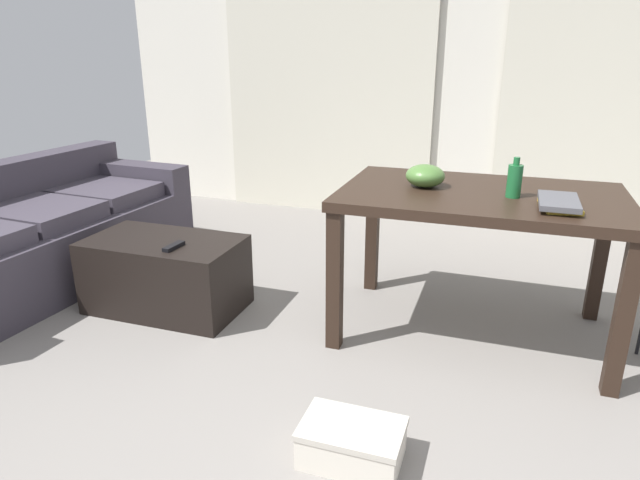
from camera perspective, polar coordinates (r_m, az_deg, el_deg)
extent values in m
plane|color=gray|center=(3.03, 9.76, -9.15)|extent=(8.36, 8.36, 0.00)
cube|color=silver|center=(4.81, 15.23, 17.61)|extent=(6.17, 0.10, 2.69)
cube|color=beige|center=(4.96, 0.69, 16.44)|extent=(1.85, 0.03, 2.37)
cube|color=beige|center=(4.78, 29.62, 13.94)|extent=(1.85, 0.03, 2.37)
cube|color=#38333D|center=(3.93, -26.84, -1.03)|extent=(1.00, 2.11, 0.41)
cube|color=#38333D|center=(4.48, -18.57, 6.33)|extent=(0.88, 0.25, 0.19)
cube|color=#3E3944|center=(4.18, -21.31, 4.55)|extent=(0.66, 0.56, 0.10)
cube|color=#3E3944|center=(3.82, -26.92, 2.46)|extent=(0.66, 0.56, 0.10)
cube|color=black|center=(3.27, -15.57, -3.40)|extent=(0.85, 0.49, 0.41)
cube|color=black|center=(2.83, 16.25, 4.28)|extent=(1.36, 0.86, 0.05)
cube|color=black|center=(2.69, 1.53, -4.23)|extent=(0.07, 0.07, 0.71)
cube|color=black|center=(2.64, 28.70, -7.23)|extent=(0.07, 0.07, 0.71)
cube|color=black|center=(3.38, 5.41, 0.64)|extent=(0.07, 0.07, 0.71)
cube|color=black|center=(3.34, 26.82, -1.65)|extent=(0.07, 0.07, 0.71)
cylinder|color=#195B2D|center=(2.75, 19.36, 5.73)|extent=(0.07, 0.07, 0.15)
cylinder|color=#195B2D|center=(2.73, 19.58, 7.65)|extent=(0.03, 0.03, 0.04)
ellipsoid|color=#477033|center=(2.85, 10.77, 6.51)|extent=(0.20, 0.20, 0.11)
cube|color=gold|center=(2.64, 23.44, 3.21)|extent=(0.18, 0.25, 0.02)
cube|color=#4C4C51|center=(2.64, 23.35, 3.67)|extent=(0.17, 0.30, 0.02)
cube|color=black|center=(3.04, -14.82, -0.63)|extent=(0.05, 0.15, 0.02)
cube|color=beige|center=(2.14, 3.28, -20.36)|extent=(0.36, 0.23, 0.12)
cube|color=beige|center=(2.09, 3.32, -18.80)|extent=(0.37, 0.24, 0.02)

